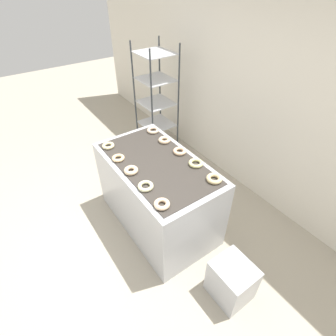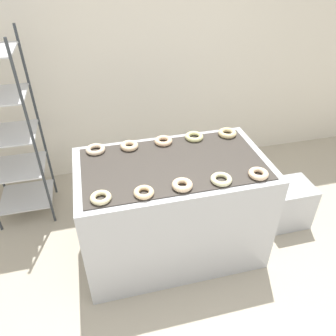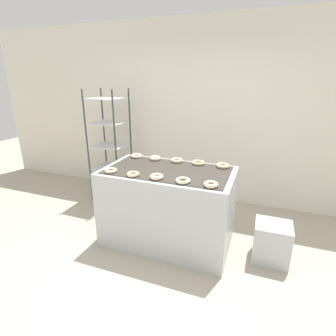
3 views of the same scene
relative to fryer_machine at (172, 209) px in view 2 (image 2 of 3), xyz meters
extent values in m
plane|color=#B2A893|center=(0.00, -0.68, -0.47)|extent=(14.00, 14.00, 0.00)
cube|color=silver|center=(0.00, 1.45, 0.93)|extent=(8.00, 0.05, 2.80)
cube|color=#B7BABF|center=(0.00, 0.00, 0.00)|extent=(1.50, 0.86, 0.94)
cube|color=#38332D|center=(0.00, 0.00, 0.47)|extent=(1.38, 0.75, 0.01)
cube|color=#262628|center=(0.41, -0.39, 0.18)|extent=(0.12, 0.07, 0.10)
cylinder|color=#33383D|center=(-1.07, 0.62, 0.42)|extent=(0.02, 0.02, 1.79)
cylinder|color=#33383D|center=(-1.07, 1.09, 0.42)|extent=(0.02, 0.02, 1.79)
cube|color=silver|center=(-1.32, 0.86, -0.29)|extent=(0.51, 0.47, 0.01)
cube|color=silver|center=(-1.32, 0.86, 0.07)|extent=(0.51, 0.47, 0.01)
cube|color=silver|center=(-1.32, 0.86, 0.44)|extent=(0.51, 0.47, 0.01)
cube|color=#B7BABF|center=(1.20, 0.06, -0.25)|extent=(0.38, 0.35, 0.45)
torus|color=beige|center=(-0.57, -0.30, 0.49)|extent=(0.14, 0.14, 0.04)
torus|color=beige|center=(-0.28, -0.31, 0.49)|extent=(0.14, 0.14, 0.04)
torus|color=beige|center=(-0.01, -0.30, 0.49)|extent=(0.15, 0.15, 0.04)
torus|color=beige|center=(0.27, -0.30, 0.49)|extent=(0.15, 0.15, 0.04)
torus|color=beige|center=(0.56, -0.31, 0.49)|extent=(0.15, 0.15, 0.04)
torus|color=beige|center=(-0.56, 0.32, 0.49)|extent=(0.16, 0.16, 0.04)
torus|color=beige|center=(-0.29, 0.30, 0.49)|extent=(0.15, 0.15, 0.04)
torus|color=beige|center=(0.00, 0.31, 0.49)|extent=(0.15, 0.15, 0.04)
torus|color=beige|center=(0.27, 0.32, 0.49)|extent=(0.16, 0.16, 0.04)
torus|color=beige|center=(0.57, 0.31, 0.49)|extent=(0.16, 0.16, 0.04)
camera|label=1|loc=(1.90, -1.18, 2.18)|focal=28.00mm
camera|label=2|loc=(-0.54, -2.00, 1.89)|focal=35.00mm
camera|label=3|loc=(1.00, -2.64, 1.46)|focal=28.00mm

